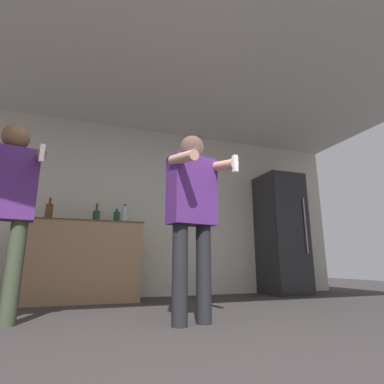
{
  "coord_description": "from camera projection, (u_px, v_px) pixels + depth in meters",
  "views": [
    {
      "loc": [
        -0.6,
        -1.56,
        0.47
      ],
      "look_at": [
        0.22,
        0.81,
        1.07
      ],
      "focal_mm": 28.0,
      "sensor_mm": 36.0,
      "label": 1
    }
  ],
  "objects": [
    {
      "name": "bottle_green_wine",
      "position": [
        117.0,
        217.0,
        4.08
      ],
      "size": [
        0.08,
        0.08,
        0.23
      ],
      "color": "#194723",
      "rests_on": "counter"
    },
    {
      "name": "ceiling_slab",
      "position": [
        156.0,
        75.0,
        3.43
      ],
      "size": [
        7.0,
        3.39,
        0.05
      ],
      "color": "silver",
      "rests_on": "wall_back"
    },
    {
      "name": "person_man_side",
      "position": [
        7.0,
        200.0,
        2.46
      ],
      "size": [
        0.54,
        0.54,
        1.65
      ],
      "color": "#38422D",
      "rests_on": "ground_plane"
    },
    {
      "name": "ground_plane",
      "position": [
        204.0,
        359.0,
        1.52
      ],
      "size": [
        14.0,
        14.0,
        0.0
      ],
      "primitive_type": "plane",
      "color": "#383333"
    },
    {
      "name": "bottle_amber_bourbon",
      "position": [
        124.0,
        216.0,
        4.12
      ],
      "size": [
        0.09,
        0.09,
        0.28
      ],
      "color": "silver",
      "rests_on": "counter"
    },
    {
      "name": "person_woman_foreground",
      "position": [
        193.0,
        207.0,
        2.54
      ],
      "size": [
        0.54,
        0.54,
        1.58
      ],
      "color": "black",
      "rests_on": "ground_plane"
    },
    {
      "name": "bottle_short_whiskey",
      "position": [
        96.0,
        216.0,
        4.0
      ],
      "size": [
        0.09,
        0.09,
        0.27
      ],
      "color": "#194723",
      "rests_on": "counter"
    },
    {
      "name": "refrigerator",
      "position": [
        282.0,
        233.0,
        4.84
      ],
      "size": [
        0.64,
        0.67,
        1.89
      ],
      "color": "#262628",
      "rests_on": "ground_plane"
    },
    {
      "name": "counter",
      "position": [
        82.0,
        261.0,
        3.8
      ],
      "size": [
        1.46,
        0.61,
        0.99
      ],
      "color": "#997551",
      "rests_on": "ground_plane"
    },
    {
      "name": "bottle_red_label",
      "position": [
        49.0,
        212.0,
        3.82
      ],
      "size": [
        0.09,
        0.09,
        0.32
      ],
      "color": "#563314",
      "rests_on": "counter"
    },
    {
      "name": "wall_back",
      "position": [
        132.0,
        208.0,
        4.48
      ],
      "size": [
        7.0,
        0.06,
        2.55
      ],
      "color": "beige",
      "rests_on": "ground_plane"
    }
  ]
}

